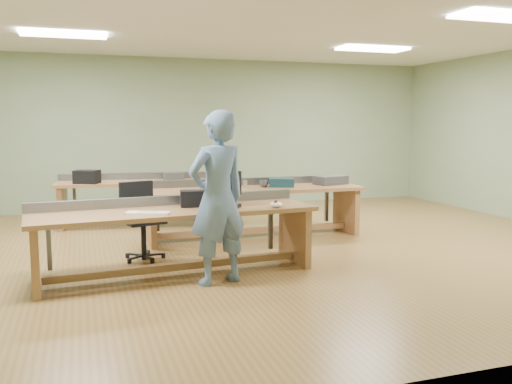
% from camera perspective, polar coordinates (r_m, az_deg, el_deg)
% --- Properties ---
extents(floor, '(10.00, 10.00, 0.00)m').
position_cam_1_polar(floor, '(7.51, 0.68, -5.90)').
color(floor, olive).
rests_on(floor, ground).
extents(ceiling, '(10.00, 10.00, 0.00)m').
position_cam_1_polar(ceiling, '(7.42, 0.72, 17.27)').
color(ceiling, silver).
rests_on(ceiling, wall_back).
extents(wall_back, '(10.00, 0.04, 3.00)m').
position_cam_1_polar(wall_back, '(11.17, -5.95, 6.15)').
color(wall_back, gray).
rests_on(wall_back, floor).
extents(wall_front, '(10.00, 0.04, 3.00)m').
position_cam_1_polar(wall_front, '(3.75, 20.79, 3.57)').
color(wall_front, gray).
rests_on(wall_front, floor).
extents(fluor_panels, '(6.20, 3.50, 0.03)m').
position_cam_1_polar(fluor_panels, '(7.42, 0.72, 17.05)').
color(fluor_panels, white).
rests_on(fluor_panels, ceiling).
extents(workbench_front, '(3.23, 1.10, 0.86)m').
position_cam_1_polar(workbench_front, '(6.18, -8.48, -3.51)').
color(workbench_front, olive).
rests_on(workbench_front, floor).
extents(workbench_mid, '(3.28, 0.89, 0.86)m').
position_cam_1_polar(workbench_mid, '(8.15, -0.32, -0.81)').
color(workbench_mid, olive).
rests_on(workbench_mid, floor).
extents(workbench_back, '(2.87, 1.07, 0.86)m').
position_cam_1_polar(workbench_back, '(9.27, -11.75, -0.04)').
color(workbench_back, olive).
rests_on(workbench_back, floor).
extents(person, '(0.78, 0.63, 1.85)m').
position_cam_1_polar(person, '(5.73, -4.07, -0.64)').
color(person, '#6486A4').
rests_on(person, floor).
extents(laptop_base, '(0.45, 0.44, 0.04)m').
position_cam_1_polar(laptop_base, '(6.18, -3.54, -1.50)').
color(laptop_base, black).
rests_on(laptop_base, workbench_front).
extents(laptop_screen, '(0.28, 0.23, 0.28)m').
position_cam_1_polar(laptop_screen, '(6.28, -3.04, 1.00)').
color(laptop_screen, black).
rests_on(laptop_screen, laptop_base).
extents(keyboard, '(0.48, 0.31, 0.03)m').
position_cam_1_polar(keyboard, '(5.85, -11.32, -2.20)').
color(keyboard, white).
rests_on(keyboard, workbench_front).
extents(trackball_mouse, '(0.16, 0.18, 0.07)m').
position_cam_1_polar(trackball_mouse, '(6.21, 2.15, -1.32)').
color(trackball_mouse, white).
rests_on(trackball_mouse, workbench_front).
extents(camera_bag, '(0.30, 0.21, 0.19)m').
position_cam_1_polar(camera_bag, '(6.28, -6.67, -0.70)').
color(camera_bag, black).
rests_on(camera_bag, workbench_front).
extents(task_chair, '(0.64, 0.64, 0.97)m').
position_cam_1_polar(task_chair, '(7.00, -11.91, -4.05)').
color(task_chair, black).
rests_on(task_chair, floor).
extents(parts_bin_teal, '(0.44, 0.38, 0.13)m').
position_cam_1_polar(parts_bin_teal, '(8.25, 2.69, 1.03)').
color(parts_bin_teal, '#12303A').
rests_on(parts_bin_teal, workbench_mid).
extents(parts_bin_grey, '(0.55, 0.42, 0.13)m').
position_cam_1_polar(parts_bin_grey, '(8.64, 7.87, 1.26)').
color(parts_bin_grey, '#363639').
rests_on(parts_bin_grey, workbench_mid).
extents(mug, '(0.16, 0.16, 0.11)m').
position_cam_1_polar(mug, '(8.17, 0.82, 0.89)').
color(mug, '#363639').
rests_on(mug, workbench_mid).
extents(drinks_can, '(0.08, 0.08, 0.11)m').
position_cam_1_polar(drinks_can, '(8.09, -1.15, 0.85)').
color(drinks_can, '#B4B4B9').
rests_on(drinks_can, workbench_mid).
extents(storage_box_back, '(0.45, 0.40, 0.21)m').
position_cam_1_polar(storage_box_back, '(9.08, -17.37, 1.53)').
color(storage_box_back, black).
rests_on(storage_box_back, workbench_back).
extents(tray_back, '(0.34, 0.25, 0.13)m').
position_cam_1_polar(tray_back, '(9.25, -8.65, 1.64)').
color(tray_back, '#363639').
rests_on(tray_back, workbench_back).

